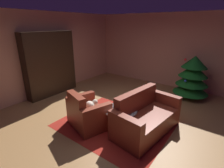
{
  "coord_description": "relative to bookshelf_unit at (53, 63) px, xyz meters",
  "views": [
    {
      "loc": [
        2.22,
        -3.16,
        2.35
      ],
      "look_at": [
        -0.19,
        0.07,
        0.91
      ],
      "focal_mm": 27.16,
      "sensor_mm": 36.0,
      "label": 1
    }
  ],
  "objects": [
    {
      "name": "book_stack_on_table",
      "position": [
        3.12,
        -0.37,
        -0.57
      ],
      "size": [
        0.21,
        0.17,
        0.05
      ],
      "color": "red",
      "rests_on": "coffee_table"
    },
    {
      "name": "wall_back",
      "position": [
        2.77,
        3.17,
        0.3
      ],
      "size": [
        6.09,
        0.06,
        2.74
      ],
      "primitive_type": "cube",
      "color": "tan",
      "rests_on": "ground"
    },
    {
      "name": "couch_red",
      "position": [
        3.58,
        -0.17,
        -0.76
      ],
      "size": [
        1.02,
        1.79,
        0.92
      ],
      "color": "maroon",
      "rests_on": "ground"
    },
    {
      "name": "bottle_on_table",
      "position": [
        3.16,
        -0.23,
        -0.48
      ],
      "size": [
        0.07,
        0.07,
        0.32
      ],
      "color": "#115B21",
      "rests_on": "coffee_table"
    },
    {
      "name": "decorated_tree",
      "position": [
        3.95,
        2.44,
        -0.37
      ],
      "size": [
        1.1,
        1.1,
        1.41
      ],
      "color": "brown",
      "rests_on": "ground"
    },
    {
      "name": "wall_left",
      "position": [
        -0.24,
        -0.17,
        0.3
      ],
      "size": [
        0.06,
        6.75,
        2.74
      ],
      "primitive_type": "cube",
      "color": "tan",
      "rests_on": "ground"
    },
    {
      "name": "armchair_red",
      "position": [
        2.38,
        -0.83,
        -0.76
      ],
      "size": [
        1.14,
        1.01,
        0.88
      ],
      "color": "maroon",
      "rests_on": "ground"
    },
    {
      "name": "ground_plane",
      "position": [
        2.77,
        -0.17,
        -1.07
      ],
      "size": [
        7.95,
        7.95,
        0.0
      ],
      "primitive_type": "plane",
      "color": "#9E7042"
    },
    {
      "name": "bookshelf_unit",
      "position": [
        0.0,
        0.0,
        0.0
      ],
      "size": [
        0.35,
        1.78,
        2.12
      ],
      "color": "black",
      "rests_on": "ground"
    },
    {
      "name": "area_rug",
      "position": [
        2.88,
        -0.4,
        -1.07
      ],
      "size": [
        2.54,
        2.08,
        0.01
      ],
      "primitive_type": "cube",
      "color": "#A1241A",
      "rests_on": "ground"
    },
    {
      "name": "coffee_table",
      "position": [
        3.06,
        -0.42,
        -0.64
      ],
      "size": [
        0.77,
        0.77,
        0.47
      ],
      "color": "black",
      "rests_on": "ground"
    }
  ]
}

